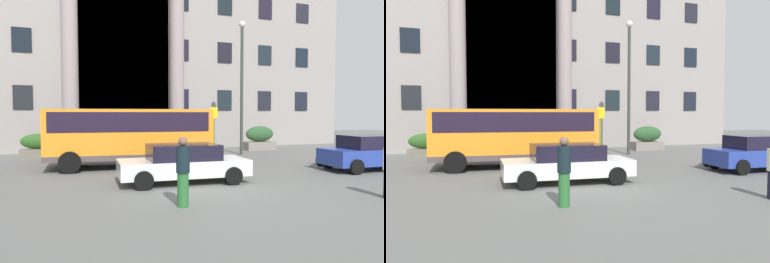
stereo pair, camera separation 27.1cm
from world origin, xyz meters
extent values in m
cube|color=#5F605D|center=(0.00, 0.00, -0.06)|extent=(80.00, 64.00, 0.12)
cube|color=gray|center=(0.00, 17.50, 7.80)|extent=(33.33, 9.00, 15.59)
cube|color=black|center=(-0.51, 13.06, 5.85)|extent=(5.91, 0.12, 11.69)
cylinder|color=#9D8D90|center=(-3.97, 12.75, 5.85)|extent=(1.01, 1.01, 11.69)
cylinder|color=gray|center=(2.96, 12.75, 5.85)|extent=(1.01, 1.01, 11.69)
cube|color=black|center=(-6.67, 12.96, 3.43)|extent=(1.11, 0.08, 1.44)
cube|color=black|center=(3.33, 12.96, 3.43)|extent=(1.11, 0.08, 1.44)
cube|color=black|center=(6.67, 12.96, 3.43)|extent=(1.11, 0.08, 1.44)
cube|color=black|center=(10.00, 12.96, 3.43)|extent=(1.11, 0.08, 1.44)
cube|color=black|center=(13.33, 12.96, 3.43)|extent=(1.11, 0.08, 1.44)
cube|color=black|center=(-6.67, 12.96, 6.86)|extent=(1.11, 0.08, 1.44)
cube|color=black|center=(3.33, 12.96, 6.86)|extent=(1.11, 0.08, 1.44)
cube|color=black|center=(6.67, 12.96, 6.86)|extent=(1.11, 0.08, 1.44)
cube|color=#1A242B|center=(10.00, 12.96, 6.86)|extent=(1.11, 0.08, 1.44)
cube|color=black|center=(13.33, 12.96, 6.86)|extent=(1.11, 0.08, 1.44)
cube|color=black|center=(6.67, 12.96, 10.29)|extent=(1.11, 0.08, 1.44)
cube|color=black|center=(10.00, 12.96, 10.29)|extent=(1.11, 0.08, 1.44)
cube|color=#20202B|center=(13.33, 12.96, 10.29)|extent=(1.11, 0.08, 1.44)
cube|color=orange|center=(-1.56, 5.50, 1.54)|extent=(7.39, 3.14, 2.18)
cube|color=black|center=(-1.56, 5.50, 2.08)|extent=(6.96, 3.13, 0.84)
cube|color=black|center=(1.94, 5.16, 1.90)|extent=(0.26, 2.07, 1.05)
cube|color=#4F4343|center=(-1.56, 5.50, 0.57)|extent=(7.39, 3.18, 0.24)
cylinder|color=black|center=(1.06, 6.49, 0.45)|extent=(0.92, 0.37, 0.90)
cylinder|color=black|center=(0.82, 4.03, 0.45)|extent=(0.92, 0.37, 0.90)
cylinder|color=black|center=(-3.95, 6.97, 0.45)|extent=(0.92, 0.37, 0.90)
cylinder|color=black|center=(-4.18, 4.51, 0.45)|extent=(0.92, 0.37, 0.90)
cylinder|color=#9B9415|center=(3.36, 7.28, 1.37)|extent=(0.08, 0.08, 2.74)
cube|color=yellow|center=(3.36, 7.25, 2.49)|extent=(0.44, 0.03, 0.60)
cube|color=gray|center=(0.08, 10.53, 0.24)|extent=(1.96, 0.84, 0.48)
ellipsoid|color=#2D5C29|center=(0.08, 10.53, 1.00)|extent=(1.88, 0.76, 1.05)
cube|color=gray|center=(7.99, 10.22, 0.28)|extent=(2.14, 0.87, 0.57)
ellipsoid|color=#2A522A|center=(7.99, 10.22, 1.09)|extent=(2.05, 0.78, 1.04)
cube|color=#6F6C5A|center=(-5.69, 10.43, 0.26)|extent=(1.94, 0.70, 0.51)
ellipsoid|color=#2D5A21|center=(-5.69, 10.43, 0.93)|extent=(1.86, 0.63, 0.84)
cube|color=silver|center=(-0.45, 1.17, 0.55)|extent=(4.61, 2.09, 0.55)
cube|color=black|center=(-0.45, 1.17, 1.09)|extent=(2.53, 1.75, 0.54)
cylinder|color=black|center=(1.14, 1.99, 0.31)|extent=(0.63, 0.24, 0.62)
cylinder|color=black|center=(1.03, 0.16, 0.31)|extent=(0.63, 0.24, 0.62)
cylinder|color=black|center=(-1.92, 2.17, 0.31)|extent=(0.63, 0.24, 0.62)
cylinder|color=black|center=(-2.03, 0.35, 0.31)|extent=(0.63, 0.24, 0.62)
cube|color=#283F9D|center=(7.98, 1.12, 0.60)|extent=(4.14, 1.93, 0.67)
cube|color=black|center=(7.98, 1.12, 1.22)|extent=(2.27, 1.62, 0.57)
cylinder|color=black|center=(9.40, 1.90, 0.31)|extent=(0.63, 0.23, 0.62)
cylinder|color=black|center=(6.65, 2.05, 0.31)|extent=(0.63, 0.23, 0.62)
cylinder|color=black|center=(6.56, 0.34, 0.31)|extent=(0.63, 0.23, 0.62)
cylinder|color=black|center=(8.25, 3.16, 0.30)|extent=(0.60, 0.26, 0.60)
cylinder|color=black|center=(6.83, 2.77, 0.30)|extent=(0.61, 0.28, 0.60)
cube|color=#484150|center=(7.54, 2.97, 0.58)|extent=(0.97, 0.48, 0.32)
cube|color=black|center=(7.36, 2.92, 0.76)|extent=(0.55, 0.33, 0.12)
cylinder|color=#A5A5A8|center=(8.13, 3.13, 0.88)|extent=(0.18, 0.54, 0.03)
cylinder|color=#28672F|center=(-1.49, -1.96, 0.45)|extent=(0.30, 0.30, 0.90)
cylinder|color=black|center=(-1.49, -1.96, 1.24)|extent=(0.36, 0.36, 0.69)
sphere|color=brown|center=(-1.49, -1.96, 1.71)|extent=(0.24, 0.24, 0.24)
cylinder|color=#373F39|center=(5.62, 8.32, 3.76)|extent=(0.18, 0.18, 7.53)
sphere|color=white|center=(5.62, 8.32, 7.71)|extent=(0.40, 0.40, 0.40)
camera|label=1|loc=(-4.39, -10.69, 2.42)|focal=33.35mm
camera|label=2|loc=(-4.13, -10.78, 2.42)|focal=33.35mm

